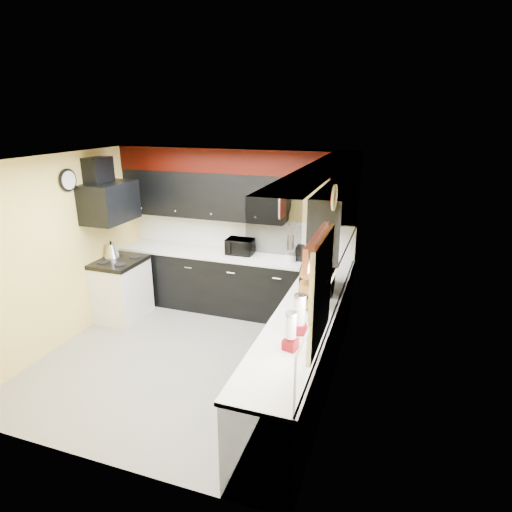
{
  "coord_description": "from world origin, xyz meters",
  "views": [
    {
      "loc": [
        2.34,
        -4.23,
        2.99
      ],
      "look_at": [
        0.63,
        0.77,
        1.21
      ],
      "focal_mm": 30.0,
      "sensor_mm": 36.0,
      "label": 1
    }
  ],
  "objects": [
    {
      "name": "microwave",
      "position": [
        1.49,
        0.59,
        1.1
      ],
      "size": [
        0.46,
        0.63,
        0.33
      ],
      "primitive_type": "imported",
      "rotation": [
        0.0,
        0.0,
        1.68
      ],
      "color": "black",
      "rests_on": "counter_right"
    },
    {
      "name": "hood",
      "position": [
        -1.55,
        0.75,
        1.78
      ],
      "size": [
        0.5,
        0.78,
        0.55
      ],
      "primitive_type": "cube",
      "color": "black",
      "rests_on": "wall_left"
    },
    {
      "name": "upper_right",
      "position": [
        1.62,
        0.9,
        1.8
      ],
      "size": [
        0.35,
        1.8,
        0.7
      ],
      "primitive_type": "cube",
      "color": "black",
      "rests_on": "wall_right"
    },
    {
      "name": "soffit_right",
      "position": [
        1.62,
        -0.18,
        2.33
      ],
      "size": [
        0.36,
        3.24,
        0.35
      ],
      "primitive_type": "cube",
      "color": "black",
      "rests_on": "wall_right"
    },
    {
      "name": "pan_top",
      "position": [
        0.82,
        1.55,
        2.0
      ],
      "size": [
        0.03,
        0.22,
        0.4
      ],
      "primitive_type": null,
      "color": "black",
      "rests_on": "upper_back"
    },
    {
      "name": "cooktop",
      "position": [
        -1.5,
        0.75,
        0.89
      ],
      "size": [
        0.62,
        0.77,
        0.06
      ],
      "primitive_type": "cube",
      "color": "black",
      "rests_on": "stove"
    },
    {
      "name": "dispenser_b",
      "position": [
        1.53,
        -0.9,
        1.1
      ],
      "size": [
        0.15,
        0.15,
        0.33
      ],
      "primitive_type": null,
      "rotation": [
        0.0,
        0.0,
        -0.23
      ],
      "color": "#5C030A",
      "rests_on": "counter_right"
    },
    {
      "name": "ceiling",
      "position": [
        0.0,
        0.0,
        2.5
      ],
      "size": [
        3.6,
        3.6,
        0.06
      ],
      "primitive_type": "cube",
      "color": "white",
      "rests_on": "wall_back"
    },
    {
      "name": "upper_back",
      "position": [
        -0.5,
        1.62,
        1.8
      ],
      "size": [
        2.6,
        0.35,
        0.7
      ],
      "primitive_type": "cube",
      "color": "black",
      "rests_on": "wall_back"
    },
    {
      "name": "cab_back",
      "position": [
        0.0,
        1.5,
        0.45
      ],
      "size": [
        3.6,
        0.6,
        0.9
      ],
      "primitive_type": "cube",
      "color": "black",
      "rests_on": "ground"
    },
    {
      "name": "toaster_oven",
      "position": [
        0.11,
        1.54,
        1.06
      ],
      "size": [
        0.41,
        0.35,
        0.23
      ],
      "primitive_type": "imported",
      "rotation": [
        0.0,
        0.0,
        0.02
      ],
      "color": "black",
      "rests_on": "counter_back"
    },
    {
      "name": "pan_low",
      "position": [
        0.82,
        1.68,
        1.72
      ],
      "size": [
        0.03,
        0.24,
        0.42
      ],
      "primitive_type": null,
      "color": "black",
      "rests_on": "upper_back"
    },
    {
      "name": "dispenser_a",
      "position": [
        1.54,
        -0.58,
        1.13
      ],
      "size": [
        0.18,
        0.18,
        0.38
      ],
      "primitive_type": null,
      "rotation": [
        0.0,
        0.0,
        0.4
      ],
      "color": "#670011",
      "rests_on": "counter_right"
    },
    {
      "name": "window",
      "position": [
        1.79,
        -0.9,
        1.55
      ],
      "size": [
        0.03,
        0.86,
        0.96
      ],
      "primitive_type": null,
      "color": "white",
      "rests_on": "wall_right"
    },
    {
      "name": "soffit_back",
      "position": [
        0.0,
        1.62,
        2.33
      ],
      "size": [
        3.6,
        0.36,
        0.35
      ],
      "primitive_type": "cube",
      "color": "black",
      "rests_on": "wall_back"
    },
    {
      "name": "cut_board",
      "position": [
        0.83,
        1.3,
        1.8
      ],
      "size": [
        0.03,
        0.26,
        0.35
      ],
      "primitive_type": "cube",
      "color": "white",
      "rests_on": "upper_back"
    },
    {
      "name": "cab_right",
      "position": [
        1.5,
        -0.3,
        0.45
      ],
      "size": [
        0.6,
        3.0,
        0.9
      ],
      "primitive_type": "cube",
      "color": "black",
      "rests_on": "ground"
    },
    {
      "name": "counter_right",
      "position": [
        1.5,
        -0.3,
        0.92
      ],
      "size": [
        0.64,
        3.02,
        0.04
      ],
      "primitive_type": "cube",
      "color": "white",
      "rests_on": "cab_right"
    },
    {
      "name": "knife_block",
      "position": [
        1.05,
        1.52,
        1.05
      ],
      "size": [
        0.11,
        0.15,
        0.23
      ],
      "primitive_type": "cube",
      "rotation": [
        0.0,
        0.0,
        -0.06
      ],
      "color": "black",
      "rests_on": "counter_back"
    },
    {
      "name": "baskets",
      "position": [
        1.52,
        0.05,
        1.18
      ],
      "size": [
        0.27,
        0.27,
        0.5
      ],
      "primitive_type": null,
      "color": "brown",
      "rests_on": "upper_right"
    },
    {
      "name": "valance",
      "position": [
        1.73,
        -0.9,
        1.95
      ],
      "size": [
        0.04,
        0.88,
        0.2
      ],
      "primitive_type": "cube",
      "color": "red",
      "rests_on": "wall_right"
    },
    {
      "name": "splash_back",
      "position": [
        0.0,
        1.79,
        1.19
      ],
      "size": [
        3.6,
        0.02,
        0.5
      ],
      "primitive_type": "cube",
      "color": "white",
      "rests_on": "counter_back"
    },
    {
      "name": "splash_right",
      "position": [
        1.79,
        0.0,
        1.19
      ],
      "size": [
        0.02,
        3.6,
        0.5
      ],
      "primitive_type": "cube",
      "color": "white",
      "rests_on": "counter_right"
    },
    {
      "name": "wall_right",
      "position": [
        1.8,
        0.0,
        1.25
      ],
      "size": [
        0.06,
        3.6,
        2.5
      ],
      "primitive_type": "cube",
      "color": "#E0C666",
      "rests_on": "ground"
    },
    {
      "name": "pan_mid",
      "position": [
        0.82,
        1.42,
        1.75
      ],
      "size": [
        0.03,
        0.28,
        0.46
      ],
      "primitive_type": null,
      "color": "black",
      "rests_on": "upper_back"
    },
    {
      "name": "stove",
      "position": [
        -1.5,
        0.75,
        0.43
      ],
      "size": [
        0.6,
        0.75,
        0.86
      ],
      "primitive_type": "cube",
      "color": "white",
      "rests_on": "ground"
    },
    {
      "name": "wall_back",
      "position": [
        0.0,
        1.8,
        1.25
      ],
      "size": [
        3.6,
        0.06,
        2.5
      ],
      "primitive_type": "cube",
      "color": "#E0C666",
      "rests_on": "ground"
    },
    {
      "name": "deco_plate",
      "position": [
        1.77,
        -0.35,
        2.25
      ],
      "size": [
        0.03,
        0.24,
        0.24
      ],
      "primitive_type": null,
      "color": "white",
      "rests_on": "wall_right"
    },
    {
      "name": "utensil_crock",
      "position": [
        0.92,
        1.45,
        1.03
      ],
      "size": [
        0.2,
        0.2,
        0.18
      ],
      "primitive_type": "cylinder",
      "rotation": [
        0.0,
        0.0,
        0.28
      ],
      "color": "silver",
      "rests_on": "counter_back"
    },
    {
      "name": "clock",
      "position": [
        -1.77,
        0.25,
        2.15
      ],
      "size": [
        0.03,
        0.3,
        0.3
      ],
      "primitive_type": null,
      "color": "black",
      "rests_on": "wall_left"
    },
    {
      "name": "ground",
      "position": [
        0.0,
        0.0,
        0.0
      ],
      "size": [
        3.6,
        3.6,
        0.0
      ],
      "primitive_type": "plane",
      "color": "gray",
      "rests_on": "ground"
    },
    {
      "name": "counter_back",
      "position": [
        0.0,
        1.5,
        0.92
      ],
      "size": [
        3.62,
        0.64,
        0.04
      ],
      "primitive_type": "cube",
      "color": "white",
      "rests_on": "cab_back"
    },
    {
      "name": "kettle",
      "position": [
        -1.68,
        0.84,
        1.02
      ],
      "size": [
        0.27,
        0.27,
        0.2
      ],
      "primitive_type": null,
      "rotation": [
        0.0,
        0.0,
        -0.21
      ],
      "color": "#B7B7BB",
      "rests_on": "cooktop"
    },
    {
      "name": "hood_duct",
      "position": [
        -1.68,
        0.75,
        2.2
      ],
      "size": [
        0.24,
        0.4,
        0.4
      ],
      "primitive_type": "cube",
      "color": "black",
      "rests_on": "wall_left"
    },
    {
      "name": "wall_left",
      "position": [
        -1.8,
        0.0,
        1.25
      ],
      "size": [
        0.06,
        3.6,
        2.5
      ],
      "primitive_type": "cube",
      "color": "#E0C666",
      "rests_on": "ground"
    }
  ]
}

